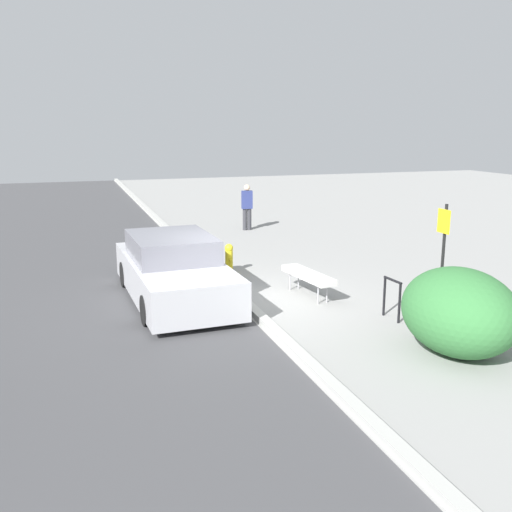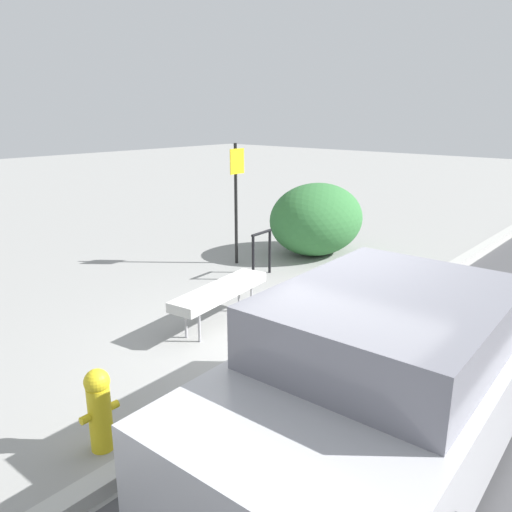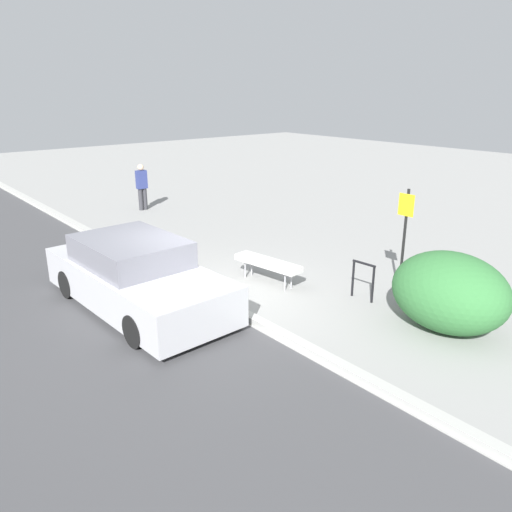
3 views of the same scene
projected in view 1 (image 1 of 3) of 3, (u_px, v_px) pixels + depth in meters
ground_plane at (242, 303)px, 12.37m from camera, size 60.00×60.00×0.00m
curb at (242, 300)px, 12.35m from camera, size 60.00×0.20×0.13m
bench at (308, 275)px, 12.76m from camera, size 1.77×0.64×0.55m
bike_rack at (392, 295)px, 11.22m from camera, size 0.55×0.09×0.83m
sign_post at (443, 251)px, 11.02m from camera, size 0.36×0.08×2.30m
fire_hydrant at (229, 257)px, 14.83m from camera, size 0.36×0.22×0.77m
shrub_hedge at (459, 312)px, 9.47m from camera, size 2.17×1.74×1.47m
pedestrian at (247, 206)px, 20.84m from camera, size 0.23×0.39×1.67m
parked_car_near at (174, 271)px, 12.49m from camera, size 4.74×2.06×1.42m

